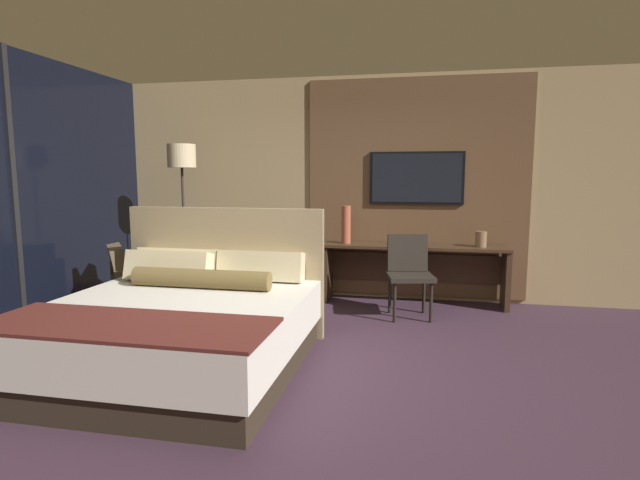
% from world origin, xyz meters
% --- Properties ---
extents(ground_plane, '(16.00, 16.00, 0.00)m').
position_xyz_m(ground_plane, '(0.00, 0.00, 0.00)').
color(ground_plane, '#3D2838').
extents(wall_back_tv_panel, '(7.20, 0.09, 2.80)m').
position_xyz_m(wall_back_tv_panel, '(0.13, 2.59, 1.40)').
color(wall_back_tv_panel, tan).
rests_on(wall_back_tv_panel, ground_plane).
extents(wall_left_window, '(0.06, 6.00, 2.80)m').
position_xyz_m(wall_left_window, '(-3.00, 0.40, 1.32)').
color(wall_left_window, black).
rests_on(wall_left_window, ground_plane).
extents(bed, '(1.99, 2.10, 1.25)m').
position_xyz_m(bed, '(-0.98, -0.13, 0.35)').
color(bed, '#33281E').
rests_on(bed, ground_plane).
extents(desk, '(2.20, 0.45, 0.73)m').
position_xyz_m(desk, '(0.85, 2.34, 0.51)').
color(desk, '#422D1E').
rests_on(desk, ground_plane).
extents(tv, '(1.15, 0.04, 0.65)m').
position_xyz_m(tv, '(0.85, 2.52, 1.53)').
color(tv, black).
extents(desk_chair, '(0.57, 0.57, 0.91)m').
position_xyz_m(desk_chair, '(0.80, 1.78, 0.55)').
color(desk_chair, '#28231E').
rests_on(desk_chair, ground_plane).
extents(armchair_by_window, '(1.10, 1.11, 0.79)m').
position_xyz_m(armchair_by_window, '(-2.16, 1.31, 0.27)').
color(armchair_by_window, brown).
rests_on(armchair_by_window, ground_plane).
extents(floor_lamp, '(0.34, 0.34, 1.94)m').
position_xyz_m(floor_lamp, '(-1.94, 1.87, 1.64)').
color(floor_lamp, '#282623').
rests_on(floor_lamp, ground_plane).
extents(vase_tall, '(0.11, 0.11, 0.46)m').
position_xyz_m(vase_tall, '(0.01, 2.30, 0.96)').
color(vase_tall, '#B2563D').
rests_on(vase_tall, desk).
extents(vase_short, '(0.13, 0.13, 0.18)m').
position_xyz_m(vase_short, '(1.61, 2.31, 0.82)').
color(vase_short, '#846647').
rests_on(vase_short, desk).
extents(book, '(0.22, 0.15, 0.03)m').
position_xyz_m(book, '(0.67, 2.31, 0.74)').
color(book, maroon).
rests_on(book, desk).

